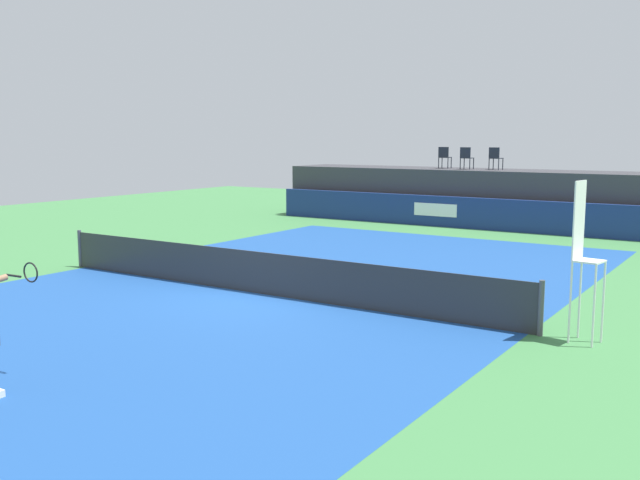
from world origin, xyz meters
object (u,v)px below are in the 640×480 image
Objects in this scene: spectator_chair_center at (495,157)px; tennis_ball at (229,270)px; spectator_chair_left at (466,157)px; net_post_far at (541,308)px; umpire_chair at (583,250)px; spectator_chair_far_left at (444,156)px; net_post_near at (80,248)px.

spectator_chair_center is 13.98m from tennis_ball.
spectator_chair_left is 16.83m from net_post_far.
umpire_chair reaches higher than net_post_far.
spectator_chair_far_left is 1.00× the size of spectator_chair_left.
spectator_chair_center is 13.06× the size of tennis_ball.
spectator_chair_left is 13.61m from tennis_ball.
spectator_chair_center is 0.89× the size of net_post_near.
spectator_chair_left is at bearing 84.73° from tennis_ball.
spectator_chair_far_left is at bearing 89.48° from tennis_ball.
tennis_ball is (-1.23, -13.29, -2.66)m from spectator_chair_left.
spectator_chair_far_left is 1.00× the size of spectator_chair_center.
spectator_chair_left is 13.06× the size of tennis_ball.
net_post_near is at bearing -179.93° from umpire_chair.
net_post_near is (-5.03, -14.97, -2.19)m from spectator_chair_left.
umpire_chair is at bearing -59.21° from spectator_chair_far_left.
spectator_chair_center reaches higher than umpire_chair.
net_post_far is at bearing -63.79° from spectator_chair_left.
umpire_chair reaches higher than net_post_near.
spectator_chair_center is at bearing 11.29° from spectator_chair_left.
spectator_chair_far_left is 13.06× the size of tennis_ball.
spectator_chair_left reaches higher than net_post_far.
tennis_ball is (-2.35, -13.52, -2.66)m from spectator_chair_center.
umpire_chair is (6.90, -15.18, -1.11)m from spectator_chair_center.
spectator_chair_left reaches higher than tennis_ball.
net_post_far is at bearing -178.51° from umpire_chair.
tennis_ball is at bearing 23.80° from net_post_near.
spectator_chair_left reaches higher than umpire_chair.
net_post_near is at bearing 180.00° from net_post_far.
net_post_near is (-3.93, -15.33, -2.19)m from spectator_chair_far_left.
tennis_ball is at bearing -99.86° from spectator_chair_center.
spectator_chair_center is (2.22, -0.13, 0.00)m from spectator_chair_far_left.
tennis_ball is (-9.25, 1.66, -1.55)m from umpire_chair.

